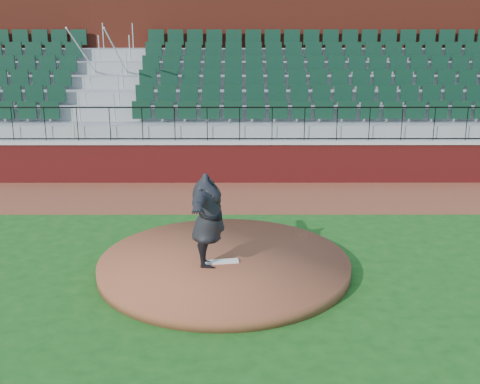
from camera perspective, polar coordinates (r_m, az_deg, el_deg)
The scene contains 10 objects.
ground at distance 12.86m, azimuth 0.01°, elevation -7.48°, with size 90.00×90.00×0.00m, color #164B15.
warning_track at distance 17.92m, azimuth -0.02°, elevation -0.41°, with size 34.00×3.20×0.01m, color brown.
field_wall at distance 19.31m, azimuth -0.03°, elevation 2.66°, with size 34.00×0.35×1.20m, color maroon.
wall_cap at distance 19.16m, azimuth -0.03°, elevation 4.55°, with size 34.00×0.45×0.10m, color #B7B7B7.
wall_railing at distance 19.06m, azimuth -0.03°, elevation 6.17°, with size 34.00×0.05×1.00m, color black, non-canonical shape.
seating_stands at distance 21.67m, azimuth -0.04°, elevation 8.77°, with size 34.00×5.10×4.60m, color gray, non-canonical shape.
concourse_wall at distance 24.40m, azimuth -0.05°, elevation 10.71°, with size 34.00×0.50×5.50m, color maroon.
pitchers_mound at distance 12.98m, azimuth -1.44°, elevation -6.65°, with size 5.12×5.12×0.25m, color brown.
pitching_rubber at distance 12.78m, azimuth -1.67°, elevation -6.30°, with size 0.67×0.17×0.04m, color white.
pitcher at distance 12.31m, azimuth -2.92°, elevation -2.59°, with size 2.35×0.64×1.91m, color black.
Camera 1 is at (-0.02, -11.74, 5.24)m, focal length 47.22 mm.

